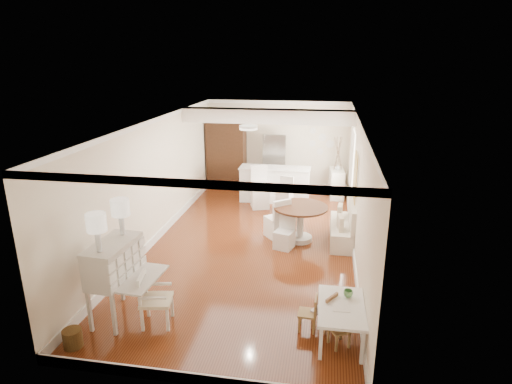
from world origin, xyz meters
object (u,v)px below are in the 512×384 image
(wicker_basket, at_px, (73,338))
(kids_chair_c, at_px, (339,329))
(kids_chair_b, at_px, (324,310))
(bar_stool_right, at_px, (285,195))
(pantry_cabinet, at_px, (227,153))
(kids_chair_a, at_px, (307,313))
(breakfast_counter, at_px, (275,184))
(gustavian_armchair, at_px, (156,299))
(slip_chair_near, at_px, (284,231))
(kids_table, at_px, (340,322))
(fridge, at_px, (285,163))
(dining_table, at_px, (300,224))
(bar_stool_left, at_px, (260,187))
(sideboard, at_px, (336,183))
(slip_chair_far, at_px, (277,217))
(secretary_bureau, at_px, (116,280))

(wicker_basket, xyz_separation_m, kids_chair_c, (3.87, 0.68, 0.15))
(kids_chair_b, height_order, bar_stool_right, bar_stool_right)
(pantry_cabinet, bearing_deg, kids_chair_a, -67.43)
(kids_chair_a, relative_size, pantry_cabinet, 0.26)
(breakfast_counter, bearing_deg, kids_chair_a, -78.05)
(gustavian_armchair, height_order, bar_stool_right, bar_stool_right)
(wicker_basket, bearing_deg, gustavian_armchair, 36.80)
(kids_chair_c, relative_size, bar_stool_right, 0.60)
(kids_chair_a, xyz_separation_m, kids_chair_b, (0.25, 0.07, 0.02))
(slip_chair_near, bearing_deg, kids_table, -52.10)
(fridge, bearing_deg, dining_table, -78.96)
(gustavian_armchair, relative_size, bar_stool_left, 0.74)
(dining_table, xyz_separation_m, slip_chair_near, (-0.32, -0.46, -0.02))
(dining_table, relative_size, sideboard, 1.39)
(kids_chair_c, distance_m, slip_chair_near, 3.45)
(kids_chair_b, bearing_deg, kids_chair_c, 63.88)
(fridge, bearing_deg, kids_chair_a, -81.31)
(kids_chair_c, bearing_deg, slip_chair_near, 78.31)
(breakfast_counter, bearing_deg, kids_table, -74.03)
(breakfast_counter, relative_size, fridge, 1.14)
(pantry_cabinet, bearing_deg, kids_table, -64.60)
(breakfast_counter, relative_size, bar_stool_right, 2.12)
(kids_chair_a, relative_size, kids_chair_c, 1.03)
(slip_chair_far, height_order, sideboard, slip_chair_far)
(slip_chair_far, xyz_separation_m, fridge, (-0.19, 3.66, 0.41))
(kids_chair_b, distance_m, pantry_cabinet, 7.89)
(kids_chair_c, bearing_deg, breakfast_counter, 74.15)
(kids_chair_c, bearing_deg, fridge, 70.62)
(secretary_bureau, distance_m, dining_table, 4.47)
(slip_chair_far, bearing_deg, wicker_basket, 21.98)
(slip_chair_near, xyz_separation_m, sideboard, (1.17, 3.92, 0.02))
(sideboard, bearing_deg, wicker_basket, -121.28)
(kids_chair_c, bearing_deg, dining_table, 71.49)
(kids_table, distance_m, bar_stool_left, 6.06)
(wicker_basket, distance_m, breakfast_counter, 7.45)
(wicker_basket, height_order, kids_chair_c, kids_chair_c)
(kids_table, height_order, slip_chair_far, slip_chair_far)
(kids_table, height_order, pantry_cabinet, pantry_cabinet)
(kids_table, distance_m, dining_table, 3.65)
(bar_stool_right, height_order, fridge, fridge)
(kids_chair_b, xyz_separation_m, sideboard, (0.25, 6.78, 0.11))
(kids_chair_b, bearing_deg, sideboard, -148.90)
(bar_stool_left, bearing_deg, kids_table, -87.30)
(slip_chair_near, distance_m, fridge, 4.31)
(kids_table, height_order, slip_chair_near, slip_chair_near)
(kids_table, relative_size, dining_table, 0.92)
(kids_table, bearing_deg, sideboard, 90.04)
(dining_table, height_order, slip_chair_near, dining_table)
(pantry_cabinet, height_order, fridge, pantry_cabinet)
(kids_chair_b, height_order, slip_chair_far, slip_chair_far)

